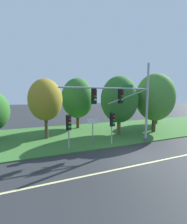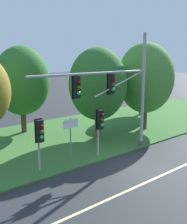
% 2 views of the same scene
% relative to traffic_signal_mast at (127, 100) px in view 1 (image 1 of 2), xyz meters
% --- Properties ---
extents(ground_plane, '(160.00, 160.00, 0.00)m').
position_rel_traffic_signal_mast_xyz_m(ground_plane, '(-0.89, -2.82, -4.35)').
color(ground_plane, '#282B2D').
extents(lane_stripe, '(36.00, 0.16, 0.01)m').
position_rel_traffic_signal_mast_xyz_m(lane_stripe, '(-0.89, -4.02, -4.34)').
color(lane_stripe, beige).
rests_on(lane_stripe, ground).
extents(grass_verge, '(48.00, 11.50, 0.10)m').
position_rel_traffic_signal_mast_xyz_m(grass_verge, '(-0.89, 5.43, -4.30)').
color(grass_verge, '#386B2D').
rests_on(grass_verge, ground).
extents(traffic_signal_mast, '(9.00, 0.49, 7.83)m').
position_rel_traffic_signal_mast_xyz_m(traffic_signal_mast, '(0.00, 0.00, 0.00)').
color(traffic_signal_mast, '#9EA0A5').
rests_on(traffic_signal_mast, grass_verge).
extents(pedestrian_signal_near_kerb, '(0.46, 0.55, 3.06)m').
position_rel_traffic_signal_mast_xyz_m(pedestrian_signal_near_kerb, '(-1.38, 0.24, -2.03)').
color(pedestrian_signal_near_kerb, '#9EA0A5').
rests_on(pedestrian_signal_near_kerb, grass_verge).
extents(pedestrian_signal_further_along, '(0.46, 0.55, 2.99)m').
position_rel_traffic_signal_mast_xyz_m(pedestrian_signal_further_along, '(-5.47, 0.53, -2.10)').
color(pedestrian_signal_further_along, '#9EA0A5').
rests_on(pedestrian_signal_further_along, grass_verge).
extents(route_sign_post, '(1.08, 0.08, 2.58)m').
position_rel_traffic_signal_mast_xyz_m(route_sign_post, '(-3.08, 1.02, -2.46)').
color(route_sign_post, slate).
rests_on(route_sign_post, grass_verge).
extents(tree_left_of_mast, '(3.57, 3.57, 6.44)m').
position_rel_traffic_signal_mast_xyz_m(tree_left_of_mast, '(-7.03, 4.74, -0.05)').
color(tree_left_of_mast, '#4C3823').
rests_on(tree_left_of_mast, grass_verge).
extents(tree_behind_signpost, '(4.50, 4.50, 7.10)m').
position_rel_traffic_signal_mast_xyz_m(tree_behind_signpost, '(-2.40, 8.64, 0.03)').
color(tree_behind_signpost, '#4C3823').
rests_on(tree_behind_signpost, grass_verge).
extents(tree_mid_verge, '(4.43, 4.43, 6.95)m').
position_rel_traffic_signal_mast_xyz_m(tree_mid_verge, '(1.27, 3.47, -0.07)').
color(tree_mid_verge, brown).
rests_on(tree_mid_verge, grass_verge).
extents(tree_tall_centre, '(4.78, 4.78, 7.42)m').
position_rel_traffic_signal_mast_xyz_m(tree_tall_centre, '(6.11, 2.82, 0.18)').
color(tree_tall_centre, '#4C3823').
rests_on(tree_tall_centre, grass_verge).
extents(tree_right_far, '(3.99, 3.99, 6.38)m').
position_rel_traffic_signal_mast_xyz_m(tree_right_far, '(10.67, 7.01, -0.37)').
color(tree_right_far, '#4C3823').
rests_on(tree_right_far, grass_verge).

